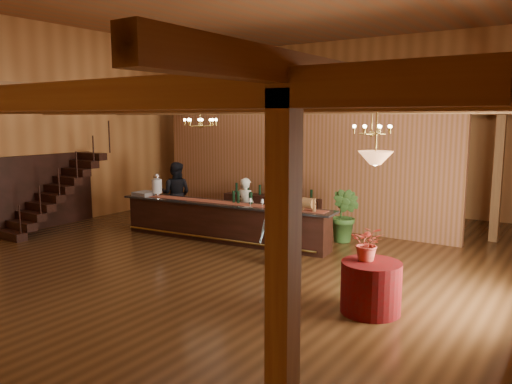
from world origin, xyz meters
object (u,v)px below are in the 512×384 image
Objects in this scene: beverage_dispenser at (157,185)px; pendant_lamp at (376,158)px; backbar_shelf at (272,210)px; round_table at (371,287)px; chandelier_left at (200,122)px; tasting_bar at (223,222)px; guest at (277,230)px; bartender at (246,208)px; raffle_drum at (308,203)px; staff_second at (176,194)px; chandelier_right at (372,129)px; floor_plant at (345,215)px.

beverage_dispenser is 7.15m from pendant_lamp.
backbar_shelf is 6.58m from round_table.
chandelier_left is at bearing 156.72° from round_table.
tasting_bar is 7.15× the size of chandelier_left.
round_table is at bearing -17.68° from beverage_dispenser.
guest is at bearing 151.60° from round_table.
bartender reaches higher than guest.
raffle_drum is 3.53m from round_table.
bartender is (0.24, 0.63, 0.27)m from tasting_bar.
raffle_drum reaches higher than tasting_bar.
tasting_bar is 3.23× the size of staff_second.
raffle_drum is 0.43× the size of chandelier_right.
round_table is 0.61× the size of bartender.
raffle_drum is at bearing -1.12° from tasting_bar.
tasting_bar is at bearing -174.85° from chandelier_right.
backbar_shelf is 3.44m from chandelier_left.
tasting_bar is 2.49m from chandelier_left.
round_table is at bearing -67.63° from chandelier_right.
floor_plant is (3.19, 1.52, -2.21)m from chandelier_left.
chandelier_right is at bearing 153.40° from staff_second.
chandelier_right is at bearing 16.00° from guest.
chandelier_left reaches higher than floor_plant.
tasting_bar is 5.20m from round_table.
raffle_drum is 0.24× the size of guest.
chandelier_left is (-0.66, -0.00, 2.40)m from tasting_bar.
round_table is (4.70, -4.60, -0.00)m from backbar_shelf.
backbar_shelf is at bearing -80.98° from bartender.
backbar_shelf is 3.60× the size of chandelier_left.
pendant_lamp is 0.63× the size of guest.
beverage_dispenser reaches higher than raffle_drum.
chandelier_left is at bearing 34.87° from bartender.
guest is (2.14, -3.21, 0.31)m from backbar_shelf.
chandelier_right is 2.63m from floor_plant.
beverage_dispenser is 0.75× the size of chandelier_right.
backbar_shelf is (-0.04, 2.30, -0.08)m from tasting_bar.
round_table is 7.50m from staff_second.
staff_second is at bearing -150.69° from backbar_shelf.
raffle_drum reaches higher than round_table.
bartender reaches higher than round_table.
chandelier_left reaches higher than staff_second.
backbar_shelf is at bearing -166.33° from staff_second.
round_table is 5.32m from bartender.
raffle_drum is at bearing 134.42° from round_table.
round_table is at bearing -52.02° from guest.
backbar_shelf is 2.15× the size of floor_plant.
raffle_drum is (2.25, 0.17, 0.64)m from tasting_bar.
staff_second is 4.59m from guest.
chandelier_left reaches higher than raffle_drum.
round_table is at bearing 146.18° from bartender.
chandelier_right reaches higher than bartender.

